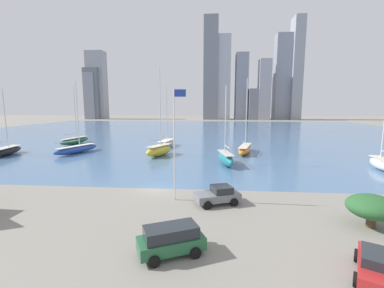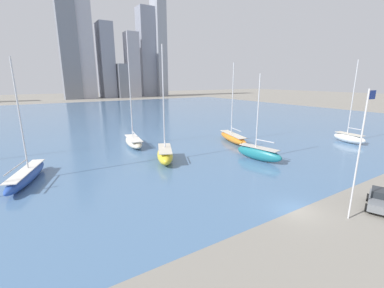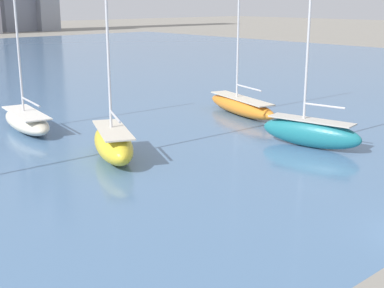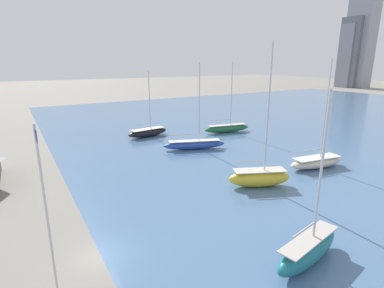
{
  "view_description": "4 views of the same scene",
  "coord_description": "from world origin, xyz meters",
  "px_view_note": "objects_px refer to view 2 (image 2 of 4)",
  "views": [
    {
      "loc": [
        6.44,
        -28.35,
        9.43
      ],
      "look_at": [
        2.69,
        18.66,
        2.57
      ],
      "focal_mm": 24.0,
      "sensor_mm": 36.0,
      "label": 1
    },
    {
      "loc": [
        -19.88,
        -13.28,
        11.88
      ],
      "look_at": [
        1.06,
        19.94,
        2.06
      ],
      "focal_mm": 24.0,
      "sensor_mm": 36.0,
      "label": 2
    },
    {
      "loc": [
        -22.72,
        -9.25,
        10.3
      ],
      "look_at": [
        -4.23,
        11.42,
        2.83
      ],
      "focal_mm": 50.0,
      "sensor_mm": 36.0,
      "label": 3
    },
    {
      "loc": [
        20.7,
        -4.22,
        14.44
      ],
      "look_at": [
        -5.74,
        11.62,
        5.96
      ],
      "focal_mm": 28.0,
      "sensor_mm": 36.0,
      "label": 4
    }
  ],
  "objects_px": {
    "sailboat_blue": "(26,175)",
    "sailboat_orange": "(233,137)",
    "flag_pole": "(359,152)",
    "sailboat_yellow": "(165,154)",
    "sailboat_teal": "(259,153)",
    "sailboat_white": "(349,137)",
    "parked_pickup_gray": "(382,200)",
    "sailboat_cream": "(134,141)"
  },
  "relations": [
    {
      "from": "sailboat_teal",
      "to": "parked_pickup_gray",
      "type": "height_order",
      "value": "sailboat_teal"
    },
    {
      "from": "flag_pole",
      "to": "sailboat_yellow",
      "type": "bearing_deg",
      "value": 105.66
    },
    {
      "from": "flag_pole",
      "to": "sailboat_orange",
      "type": "height_order",
      "value": "sailboat_orange"
    },
    {
      "from": "flag_pole",
      "to": "sailboat_orange",
      "type": "xyz_separation_m",
      "value": [
        10.36,
        27.41,
        -5.17
      ]
    },
    {
      "from": "sailboat_blue",
      "to": "sailboat_white",
      "type": "bearing_deg",
      "value": 9.76
    },
    {
      "from": "sailboat_cream",
      "to": "sailboat_orange",
      "type": "bearing_deg",
      "value": -13.48
    },
    {
      "from": "sailboat_cream",
      "to": "sailboat_blue",
      "type": "height_order",
      "value": "sailboat_cream"
    },
    {
      "from": "sailboat_blue",
      "to": "parked_pickup_gray",
      "type": "distance_m",
      "value": 38.15
    },
    {
      "from": "sailboat_orange",
      "to": "sailboat_yellow",
      "type": "xyz_separation_m",
      "value": [
        -16.87,
        -4.19,
        0.25
      ]
    },
    {
      "from": "flag_pole",
      "to": "sailboat_teal",
      "type": "bearing_deg",
      "value": 70.16
    },
    {
      "from": "sailboat_cream",
      "to": "sailboat_teal",
      "type": "relative_size",
      "value": 1.17
    },
    {
      "from": "sailboat_yellow",
      "to": "sailboat_cream",
      "type": "relative_size",
      "value": 1.11
    },
    {
      "from": "flag_pole",
      "to": "sailboat_white",
      "type": "distance_m",
      "value": 33.2
    },
    {
      "from": "sailboat_yellow",
      "to": "sailboat_white",
      "type": "xyz_separation_m",
      "value": [
        35.71,
        -8.24,
        -0.11
      ]
    },
    {
      "from": "sailboat_yellow",
      "to": "flag_pole",
      "type": "bearing_deg",
      "value": -50.17
    },
    {
      "from": "sailboat_teal",
      "to": "sailboat_blue",
      "type": "bearing_deg",
      "value": 153.76
    },
    {
      "from": "sailboat_orange",
      "to": "sailboat_blue",
      "type": "bearing_deg",
      "value": -160.87
    },
    {
      "from": "sailboat_white",
      "to": "sailboat_teal",
      "type": "xyz_separation_m",
      "value": [
        -23.29,
        1.41,
        0.06
      ]
    },
    {
      "from": "sailboat_orange",
      "to": "parked_pickup_gray",
      "type": "distance_m",
      "value": 28.74
    },
    {
      "from": "sailboat_yellow",
      "to": "sailboat_blue",
      "type": "bearing_deg",
      "value": -161.09
    },
    {
      "from": "sailboat_blue",
      "to": "parked_pickup_gray",
      "type": "xyz_separation_m",
      "value": [
        28.36,
        -25.52,
        -0.02
      ]
    },
    {
      "from": "flag_pole",
      "to": "sailboat_blue",
      "type": "xyz_separation_m",
      "value": [
        -24.03,
        24.83,
        -5.21
      ]
    },
    {
      "from": "flag_pole",
      "to": "parked_pickup_gray",
      "type": "height_order",
      "value": "flag_pole"
    },
    {
      "from": "flag_pole",
      "to": "sailboat_blue",
      "type": "distance_m",
      "value": 34.94
    },
    {
      "from": "sailboat_yellow",
      "to": "sailboat_cream",
      "type": "distance_m",
      "value": 11.51
    },
    {
      "from": "flag_pole",
      "to": "sailboat_teal",
      "type": "xyz_separation_m",
      "value": [
        5.91,
        16.39,
        -4.98
      ]
    },
    {
      "from": "sailboat_orange",
      "to": "sailboat_blue",
      "type": "height_order",
      "value": "sailboat_orange"
    },
    {
      "from": "sailboat_blue",
      "to": "sailboat_teal",
      "type": "height_order",
      "value": "sailboat_blue"
    },
    {
      "from": "sailboat_cream",
      "to": "sailboat_blue",
      "type": "relative_size",
      "value": 1.04
    },
    {
      "from": "sailboat_white",
      "to": "sailboat_teal",
      "type": "relative_size",
      "value": 1.21
    },
    {
      "from": "sailboat_blue",
      "to": "sailboat_teal",
      "type": "relative_size",
      "value": 1.13
    },
    {
      "from": "sailboat_white",
      "to": "sailboat_cream",
      "type": "xyz_separation_m",
      "value": [
        -36.45,
        19.73,
        -0.17
      ]
    },
    {
      "from": "sailboat_yellow",
      "to": "sailboat_cream",
      "type": "bearing_deg",
      "value": 117.84
    },
    {
      "from": "sailboat_white",
      "to": "parked_pickup_gray",
      "type": "bearing_deg",
      "value": -140.12
    },
    {
      "from": "sailboat_yellow",
      "to": "sailboat_cream",
      "type": "xyz_separation_m",
      "value": [
        -0.74,
        11.49,
        -0.28
      ]
    },
    {
      "from": "sailboat_teal",
      "to": "parked_pickup_gray",
      "type": "bearing_deg",
      "value": -105.78
    },
    {
      "from": "sailboat_teal",
      "to": "parked_pickup_gray",
      "type": "relative_size",
      "value": 2.68
    },
    {
      "from": "sailboat_teal",
      "to": "sailboat_white",
      "type": "bearing_deg",
      "value": -13.96
    },
    {
      "from": "sailboat_orange",
      "to": "sailboat_teal",
      "type": "bearing_deg",
      "value": -97.15
    },
    {
      "from": "sailboat_blue",
      "to": "sailboat_orange",
      "type": "bearing_deg",
      "value": 24.53
    },
    {
      "from": "sailboat_blue",
      "to": "sailboat_teal",
      "type": "xyz_separation_m",
      "value": [
        29.94,
        -8.44,
        0.23
      ]
    },
    {
      "from": "sailboat_orange",
      "to": "sailboat_blue",
      "type": "relative_size",
      "value": 1.05
    }
  ]
}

